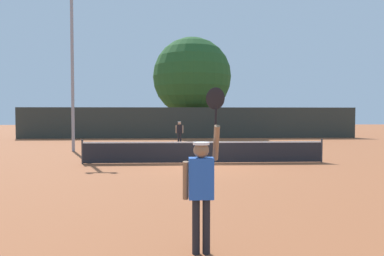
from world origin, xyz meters
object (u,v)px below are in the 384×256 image
object	(u,v)px
tennis_ball	(267,161)
parked_car_mid	(244,127)
parked_car_near	(208,127)
player_serving	(202,180)
large_tree	(192,77)
player_receiving	(179,130)
light_pole	(72,58)

from	to	relation	value
tennis_ball	parked_car_mid	bearing A→B (deg)	81.19
tennis_ball	parked_car_near	bearing A→B (deg)	90.97
player_serving	parked_car_near	distance (m)	34.91
large_tree	player_receiving	bearing A→B (deg)	-97.82
parked_car_near	player_serving	bearing A→B (deg)	-88.08
player_receiving	large_tree	xyz separation A→B (m)	(1.43, 10.38, 5.05)
tennis_ball	parked_car_near	size ratio (longest dim) A/B	0.02
player_serving	tennis_ball	distance (m)	11.16
player_serving	tennis_ball	xyz separation A→B (m)	(3.83, 10.42, -1.12)
player_receiving	large_tree	world-z (taller)	large_tree
parked_car_mid	large_tree	bearing A→B (deg)	-149.60
light_pole	parked_car_near	size ratio (longest dim) A/B	2.22
parked_car_mid	light_pole	bearing A→B (deg)	-128.43
tennis_ball	large_tree	xyz separation A→B (m)	(-2.52, 20.07, 6.02)
tennis_ball	light_pole	world-z (taller)	light_pole
player_receiving	player_serving	bearing A→B (deg)	90.32
player_serving	light_pole	bearing A→B (deg)	112.74
tennis_ball	large_tree	world-z (taller)	large_tree
large_tree	parked_car_near	bearing A→B (deg)	63.63
player_serving	tennis_ball	world-z (taller)	player_serving
player_serving	light_pole	distance (m)	17.16
tennis_ball	light_pole	size ratio (longest dim) A/B	0.01
player_serving	tennis_ball	size ratio (longest dim) A/B	38.10
player_receiving	tennis_ball	size ratio (longest dim) A/B	24.24
large_tree	parked_car_mid	bearing A→B (deg)	32.75
player_serving	large_tree	size ratio (longest dim) A/B	0.26
large_tree	parked_car_mid	distance (m)	9.12
parked_car_near	parked_car_mid	xyz separation A→B (m)	(4.14, -0.23, 0.00)
light_pole	large_tree	bearing A→B (deg)	62.99
large_tree	parked_car_near	distance (m)	7.10
player_receiving	parked_car_near	xyz separation A→B (m)	(3.53, 14.63, -0.23)
tennis_ball	parked_car_near	xyz separation A→B (m)	(-0.41, 24.32, 0.74)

